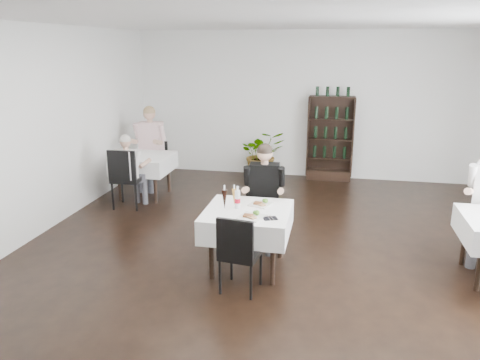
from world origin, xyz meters
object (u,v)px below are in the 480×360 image
wine_shelf (330,139)px  diner_main (264,189)px  main_table (247,221)px  potted_tree (262,154)px

wine_shelf → diner_main: size_ratio=1.21×
main_table → diner_main: diner_main is taller
diner_main → potted_tree: bearing=99.3°
wine_shelf → diner_main: wine_shelf is taller
potted_tree → wine_shelf: bearing=4.7°
potted_tree → main_table: bearing=-83.5°
main_table → diner_main: (0.10, 0.68, 0.22)m
main_table → wine_shelf: bearing=78.2°
main_table → potted_tree: potted_tree is taller
wine_shelf → main_table: bearing=-101.8°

